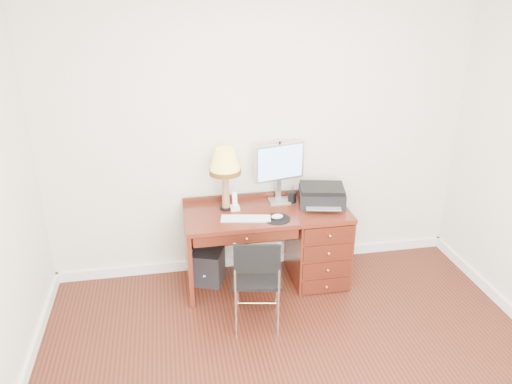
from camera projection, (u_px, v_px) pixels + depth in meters
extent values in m
plane|color=silver|center=(260.00, 137.00, 4.63)|extent=(4.00, 0.00, 4.00)
cube|color=white|center=(260.00, 258.00, 5.13)|extent=(4.00, 0.03, 0.10)
cube|color=#5A1E13|center=(267.00, 213.00, 4.56)|extent=(1.50, 0.65, 0.04)
cube|color=#5A1E13|center=(317.00, 244.00, 4.79)|extent=(0.50, 0.61, 0.71)
cube|color=#5A1E13|center=(189.00, 256.00, 4.58)|extent=(0.04, 0.61, 0.71)
cube|color=#47180E|center=(237.00, 227.00, 4.89)|extent=(0.96, 0.03, 0.39)
cube|color=#47180E|center=(246.00, 238.00, 4.27)|extent=(0.91, 0.03, 0.09)
sphere|color=#BF8C3F|center=(328.00, 262.00, 4.49)|extent=(0.03, 0.03, 0.03)
cube|color=silver|center=(280.00, 200.00, 4.75)|extent=(0.24, 0.20, 0.01)
cube|color=silver|center=(279.00, 189.00, 4.75)|extent=(0.05, 0.04, 0.18)
cube|color=silver|center=(280.00, 162.00, 4.62)|extent=(0.48, 0.15, 0.35)
cube|color=#4C8CF2|center=(281.00, 163.00, 4.60)|extent=(0.44, 0.11, 0.31)
cube|color=white|center=(246.00, 219.00, 4.39)|extent=(0.45, 0.20, 0.02)
cylinder|color=black|center=(277.00, 219.00, 4.40)|extent=(0.23, 0.23, 0.01)
ellipsoid|color=white|center=(277.00, 216.00, 4.39)|extent=(0.10, 0.07, 0.04)
cube|color=black|center=(322.00, 197.00, 4.65)|extent=(0.47, 0.40, 0.15)
cube|color=black|center=(322.00, 188.00, 4.62)|extent=(0.45, 0.38, 0.04)
cylinder|color=black|center=(226.00, 208.00, 4.59)|extent=(0.12, 0.12, 0.02)
cone|color=#976F47|center=(226.00, 189.00, 4.52)|extent=(0.08, 0.08, 0.35)
cone|color=#E3C347|center=(225.00, 160.00, 4.41)|extent=(0.28, 0.28, 0.22)
cylinder|color=#593814|center=(225.00, 172.00, 4.45)|extent=(0.29, 0.29, 0.04)
cube|color=white|center=(235.00, 208.00, 4.57)|extent=(0.08, 0.08, 0.04)
cube|color=white|center=(235.00, 199.00, 4.54)|extent=(0.04, 0.06, 0.14)
cylinder|color=black|center=(292.00, 197.00, 4.71)|extent=(0.08, 0.08, 0.10)
cube|color=black|center=(257.00, 276.00, 4.10)|extent=(0.47, 0.47, 0.03)
cube|color=black|center=(262.00, 258.00, 3.82)|extent=(0.36, 0.09, 0.24)
cylinder|color=silver|center=(234.00, 290.00, 4.31)|extent=(0.02, 0.02, 0.45)
cylinder|color=silver|center=(273.00, 286.00, 4.37)|extent=(0.02, 0.02, 0.45)
cylinder|color=silver|center=(240.00, 314.00, 4.01)|extent=(0.02, 0.02, 0.45)
cylinder|color=silver|center=(281.00, 309.00, 4.06)|extent=(0.02, 0.02, 0.45)
cylinder|color=silver|center=(240.00, 270.00, 3.82)|extent=(0.02, 0.02, 0.40)
cylinder|color=silver|center=(283.00, 265.00, 3.88)|extent=(0.02, 0.02, 0.40)
cube|color=black|center=(208.00, 266.00, 4.78)|extent=(0.36, 0.36, 0.32)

